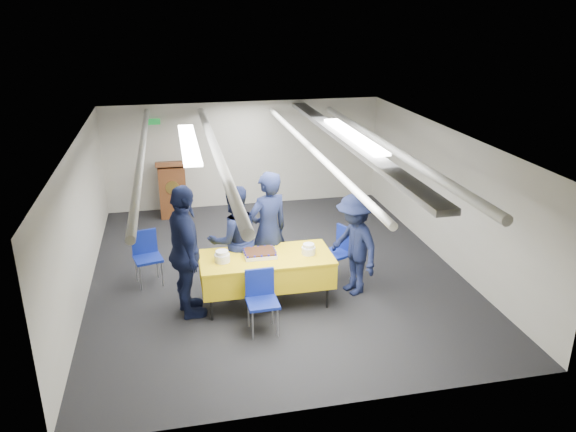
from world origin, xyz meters
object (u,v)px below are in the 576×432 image
(chair_near, at_px, (261,294))
(chair_left, at_px, (146,252))
(sailor_b, at_px, (235,240))
(podium, at_px, (173,188))
(sailor_a, at_px, (268,231))
(sheet_cake, at_px, (260,253))
(sailor_c, at_px, (186,253))
(serving_table, at_px, (266,269))
(sailor_d, at_px, (354,245))
(chair_right, at_px, (340,247))

(chair_near, height_order, chair_left, same)
(chair_near, xyz_separation_m, sailor_b, (-0.21, 1.18, 0.33))
(podium, height_order, sailor_a, sailor_a)
(sheet_cake, height_order, chair_near, chair_near)
(sheet_cake, xyz_separation_m, sailor_c, (-1.07, -0.13, 0.17))
(serving_table, relative_size, sailor_c, 1.00)
(podium, relative_size, chair_near, 1.44)
(podium, height_order, chair_near, podium)
(sheet_cake, xyz_separation_m, sailor_d, (1.46, 0.03, -0.01))
(sheet_cake, height_order, sailor_c, sailor_c)
(sailor_c, bearing_deg, chair_right, -84.45)
(chair_right, distance_m, sailor_b, 1.76)
(sailor_d, bearing_deg, chair_left, -124.26)
(chair_near, bearing_deg, serving_table, 74.62)
(podium, xyz_separation_m, sailor_b, (0.88, -3.60, 0.25))
(podium, xyz_separation_m, sailor_a, (1.41, -3.57, 0.34))
(sailor_a, bearing_deg, chair_near, 52.32)
(chair_near, relative_size, sailor_d, 0.54)
(serving_table, relative_size, sailor_a, 1.02)
(serving_table, bearing_deg, sailor_d, 2.70)
(sailor_b, distance_m, sailor_d, 1.83)
(sheet_cake, bearing_deg, sailor_d, 1.13)
(sheet_cake, xyz_separation_m, sailor_b, (-0.32, 0.44, 0.05))
(chair_near, distance_m, sailor_d, 1.77)
(sailor_b, height_order, sailor_d, sailor_b)
(sailor_a, bearing_deg, chair_right, 160.42)
(sailor_a, xyz_separation_m, sailor_d, (1.25, -0.45, -0.15))
(podium, xyz_separation_m, chair_near, (1.09, -4.79, -0.08))
(sailor_a, distance_m, sailor_b, 0.54)
(podium, bearing_deg, sailor_d, -56.55)
(chair_near, height_order, chair_right, same)
(serving_table, distance_m, chair_left, 2.06)
(sailor_c, distance_m, sailor_d, 2.54)
(sheet_cake, height_order, sailor_a, sailor_a)
(serving_table, relative_size, sheet_cake, 4.06)
(serving_table, distance_m, sheet_cake, 0.27)
(chair_near, bearing_deg, sailor_d, 26.00)
(chair_right, distance_m, sailor_c, 2.61)
(sailor_a, bearing_deg, sailor_b, -19.01)
(serving_table, distance_m, sailor_a, 0.66)
(sailor_d, bearing_deg, chair_near, -80.51)
(chair_left, bearing_deg, chair_right, -8.85)
(sheet_cake, relative_size, chair_left, 0.55)
(podium, relative_size, sailor_b, 0.72)
(podium, relative_size, sailor_c, 0.64)
(podium, relative_size, chair_right, 1.44)
(sheet_cake, xyz_separation_m, chair_left, (-1.67, 1.03, -0.28))
(chair_near, bearing_deg, sheet_cake, 81.76)
(chair_right, relative_size, sailor_d, 0.54)
(sailor_c, bearing_deg, sailor_b, -62.70)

